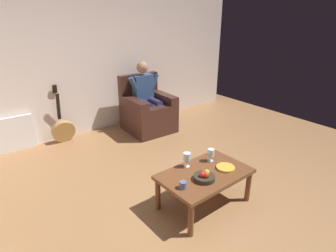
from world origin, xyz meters
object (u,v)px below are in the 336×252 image
object	(u,v)px
coffee_table	(205,177)
guitar	(63,129)
wine_glass_far	(187,157)
fruit_bowl	(204,176)
wine_glass_near	(211,153)
person_seated	(147,94)
candle_jar	(183,185)
decorative_dish	(226,168)
armchair	(148,112)

from	to	relation	value
coffee_table	guitar	bearing A→B (deg)	-74.79
wine_glass_far	fruit_bowl	distance (m)	0.33
fruit_bowl	wine_glass_near	bearing A→B (deg)	-143.73
person_seated	coffee_table	distance (m)	2.43
guitar	wine_glass_far	bearing A→B (deg)	104.86
person_seated	fruit_bowl	distance (m)	2.55
guitar	wine_glass_near	bearing A→B (deg)	110.83
guitar	fruit_bowl	size ratio (longest dim) A/B	4.31
wine_glass_near	fruit_bowl	xyz separation A→B (m)	(0.34, 0.25, -0.06)
wine_glass_near	wine_glass_far	xyz separation A→B (m)	(0.31, -0.07, 0.02)
coffee_table	fruit_bowl	size ratio (longest dim) A/B	4.55
candle_jar	guitar	bearing A→B (deg)	-82.88
person_seated	decorative_dish	distance (m)	2.44
person_seated	candle_jar	world-z (taller)	person_seated
candle_jar	armchair	bearing A→B (deg)	-115.06
wine_glass_near	candle_jar	world-z (taller)	wine_glass_near
guitar	wine_glass_far	size ratio (longest dim) A/B	5.62
person_seated	decorative_dish	size ratio (longest dim) A/B	6.01
guitar	wine_glass_far	distance (m)	2.59
wine_glass_near	candle_jar	size ratio (longest dim) A/B	2.06
wine_glass_far	fruit_bowl	world-z (taller)	wine_glass_far
wine_glass_far	decorative_dish	size ratio (longest dim) A/B	0.83
coffee_table	decorative_dish	world-z (taller)	decorative_dish
wine_glass_near	fruit_bowl	distance (m)	0.43
armchair	guitar	bearing A→B (deg)	-15.02
person_seated	wine_glass_near	size ratio (longest dim) A/B	8.14
coffee_table	wine_glass_near	size ratio (longest dim) A/B	6.63
wine_glass_far	wine_glass_near	bearing A→B (deg)	167.31
coffee_table	wine_glass_near	distance (m)	0.32
fruit_bowl	decorative_dish	size ratio (longest dim) A/B	1.08
wine_glass_near	decorative_dish	distance (m)	0.25
person_seated	wine_glass_far	bearing A→B (deg)	70.22
guitar	person_seated	bearing A→B (deg)	164.46
guitar	candle_jar	distance (m)	2.82
coffee_table	wine_glass_far	size ratio (longest dim) A/B	5.93
armchair	wine_glass_far	xyz separation A→B (m)	(0.80, 2.06, 0.19)
wine_glass_near	fruit_bowl	world-z (taller)	wine_glass_near
armchair	fruit_bowl	xyz separation A→B (m)	(0.83, 2.38, 0.11)
candle_jar	wine_glass_far	bearing A→B (deg)	-135.59
person_seated	coffee_table	bearing A→B (deg)	73.83
wine_glass_near	decorative_dish	size ratio (longest dim) A/B	0.74
armchair	wine_glass_far	bearing A→B (deg)	70.06
guitar	fruit_bowl	xyz separation A→B (m)	(-0.63, 2.80, 0.24)
wine_glass_near	candle_jar	xyz separation A→B (m)	(0.62, 0.23, -0.07)
candle_jar	wine_glass_near	bearing A→B (deg)	-159.46
guitar	candle_jar	world-z (taller)	guitar
armchair	wine_glass_far	size ratio (longest dim) A/B	5.86
coffee_table	decorative_dish	distance (m)	0.27
armchair	guitar	size ratio (longest dim) A/B	1.04
fruit_bowl	candle_jar	bearing A→B (deg)	-3.88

